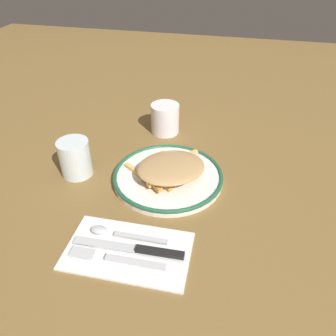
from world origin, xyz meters
name	(u,v)px	position (x,y,z in m)	size (l,w,h in m)	color
ground_plane	(168,180)	(0.00, 0.00, 0.00)	(2.60, 2.60, 0.00)	brown
plate	(168,176)	(0.00, 0.00, 0.01)	(0.26, 0.26, 0.02)	white
fries_heap	(170,168)	(-0.01, 0.00, 0.04)	(0.20, 0.22, 0.04)	#C88637
napkin	(128,250)	(-0.23, 0.02, 0.00)	(0.13, 0.23, 0.01)	white
fork	(116,259)	(-0.25, 0.04, 0.01)	(0.02, 0.18, 0.01)	silver
knife	(138,249)	(-0.23, 0.00, 0.01)	(0.02, 0.21, 0.01)	black
spoon	(115,233)	(-0.20, 0.06, 0.01)	(0.02, 0.15, 0.01)	silver
water_glass	(75,158)	(-0.03, 0.22, 0.04)	(0.07, 0.07, 0.09)	silver
coffee_mug	(165,118)	(0.22, 0.06, 0.04)	(0.11, 0.08, 0.08)	white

